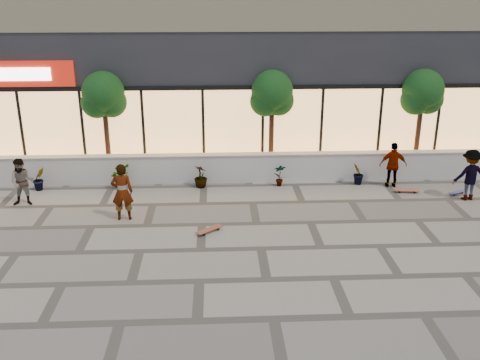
{
  "coord_description": "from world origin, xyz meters",
  "views": [
    {
      "loc": [
        0.45,
        -11.29,
        6.66
      ],
      "look_at": [
        1.15,
        3.53,
        1.3
      ],
      "focal_mm": 40.0,
      "sensor_mm": 36.0,
      "label": 1
    }
  ],
  "objects_px": {
    "skater_right_near": "(393,165)",
    "skater_right_far": "(470,175)",
    "skater_center": "(122,192)",
    "skateboard_right_near": "(407,190)",
    "tree_midwest": "(104,97)",
    "tree_east": "(422,95)",
    "skateboard_right_far": "(457,192)",
    "tree_mideast": "(272,96)",
    "skateboard_center": "(209,230)",
    "skater_left": "(22,182)"
  },
  "relations": [
    {
      "from": "skater_center",
      "to": "skater_left",
      "type": "distance_m",
      "value": 3.64
    },
    {
      "from": "skateboard_center",
      "to": "skateboard_right_near",
      "type": "distance_m",
      "value": 7.35
    },
    {
      "from": "skater_right_near",
      "to": "skater_right_far",
      "type": "distance_m",
      "value": 2.5
    },
    {
      "from": "tree_mideast",
      "to": "skateboard_right_far",
      "type": "bearing_deg",
      "value": -20.85
    },
    {
      "from": "tree_midwest",
      "to": "skateboard_right_far",
      "type": "height_order",
      "value": "tree_midwest"
    },
    {
      "from": "skater_center",
      "to": "tree_midwest",
      "type": "bearing_deg",
      "value": -78.33
    },
    {
      "from": "skater_center",
      "to": "skateboard_right_near",
      "type": "distance_m",
      "value": 9.58
    },
    {
      "from": "tree_midwest",
      "to": "tree_mideast",
      "type": "distance_m",
      "value": 6.0
    },
    {
      "from": "skater_right_far",
      "to": "skateboard_center",
      "type": "bearing_deg",
      "value": 8.71
    },
    {
      "from": "skater_left",
      "to": "skateboard_right_near",
      "type": "height_order",
      "value": "skater_left"
    },
    {
      "from": "tree_mideast",
      "to": "skater_left",
      "type": "relative_size",
      "value": 2.5
    },
    {
      "from": "tree_midwest",
      "to": "tree_east",
      "type": "relative_size",
      "value": 1.0
    },
    {
      "from": "tree_midwest",
      "to": "skater_left",
      "type": "height_order",
      "value": "tree_midwest"
    },
    {
      "from": "skater_right_near",
      "to": "skateboard_right_near",
      "type": "relative_size",
      "value": 1.88
    },
    {
      "from": "skateboard_right_near",
      "to": "tree_midwest",
      "type": "bearing_deg",
      "value": 175.36
    },
    {
      "from": "skater_left",
      "to": "skateboard_right_far",
      "type": "height_order",
      "value": "skater_left"
    },
    {
      "from": "tree_mideast",
      "to": "skateboard_right_far",
      "type": "distance_m",
      "value": 7.21
    },
    {
      "from": "skater_right_near",
      "to": "tree_mideast",
      "type": "bearing_deg",
      "value": -12.31
    },
    {
      "from": "tree_east",
      "to": "skater_left",
      "type": "relative_size",
      "value": 2.5
    },
    {
      "from": "tree_mideast",
      "to": "tree_midwest",
      "type": "bearing_deg",
      "value": 180.0
    },
    {
      "from": "tree_midwest",
      "to": "tree_mideast",
      "type": "relative_size",
      "value": 1.0
    },
    {
      "from": "skateboard_center",
      "to": "skateboard_right_near",
      "type": "height_order",
      "value": "skateboard_center"
    },
    {
      "from": "skater_right_far",
      "to": "skateboard_right_near",
      "type": "height_order",
      "value": "skater_right_far"
    },
    {
      "from": "skateboard_right_near",
      "to": "skater_right_far",
      "type": "bearing_deg",
      "value": -14.08
    },
    {
      "from": "skater_center",
      "to": "skateboard_right_near",
      "type": "xyz_separation_m",
      "value": [
        9.38,
        1.79,
        -0.8
      ]
    },
    {
      "from": "skateboard_right_near",
      "to": "skater_center",
      "type": "bearing_deg",
      "value": -162.4
    },
    {
      "from": "tree_east",
      "to": "skater_right_near",
      "type": "relative_size",
      "value": 2.43
    },
    {
      "from": "tree_east",
      "to": "skateboard_center",
      "type": "xyz_separation_m",
      "value": [
        -7.77,
        -4.98,
        -2.9
      ]
    },
    {
      "from": "tree_east",
      "to": "skateboard_right_far",
      "type": "distance_m",
      "value": 3.8
    },
    {
      "from": "skateboard_right_near",
      "to": "skateboard_right_far",
      "type": "xyz_separation_m",
      "value": [
        1.66,
        -0.22,
        -0.01
      ]
    },
    {
      "from": "skateboard_center",
      "to": "skater_center",
      "type": "bearing_deg",
      "value": 118.08
    },
    {
      "from": "tree_midwest",
      "to": "tree_east",
      "type": "bearing_deg",
      "value": 0.0
    },
    {
      "from": "tree_midwest",
      "to": "skater_right_near",
      "type": "bearing_deg",
      "value": -8.48
    },
    {
      "from": "skater_left",
      "to": "skater_right_far",
      "type": "relative_size",
      "value": 0.91
    },
    {
      "from": "tree_mideast",
      "to": "skater_center",
      "type": "bearing_deg",
      "value": -141.26
    },
    {
      "from": "skater_right_near",
      "to": "skateboard_right_near",
      "type": "height_order",
      "value": "skater_right_near"
    },
    {
      "from": "tree_mideast",
      "to": "skater_right_far",
      "type": "xyz_separation_m",
      "value": [
        6.29,
        -2.8,
        -2.13
      ]
    },
    {
      "from": "tree_midwest",
      "to": "tree_east",
      "type": "xyz_separation_m",
      "value": [
        11.5,
        0.0,
        0.0
      ]
    },
    {
      "from": "skater_right_near",
      "to": "skater_left",
      "type": "bearing_deg",
      "value": 12.77
    },
    {
      "from": "skater_right_far",
      "to": "skater_left",
      "type": "bearing_deg",
      "value": -6.29
    },
    {
      "from": "skater_center",
      "to": "skater_left",
      "type": "height_order",
      "value": "skater_center"
    },
    {
      "from": "tree_midwest",
      "to": "skater_right_near",
      "type": "xyz_separation_m",
      "value": [
        10.15,
        -1.51,
        -2.18
      ]
    },
    {
      "from": "skateboard_right_far",
      "to": "tree_east",
      "type": "bearing_deg",
      "value": 78.09
    },
    {
      "from": "skater_left",
      "to": "skateboard_center",
      "type": "distance_m",
      "value": 6.49
    },
    {
      "from": "skateboard_center",
      "to": "tree_mideast",
      "type": "bearing_deg",
      "value": 25.74
    },
    {
      "from": "tree_east",
      "to": "skateboard_right_far",
      "type": "bearing_deg",
      "value": -74.26
    },
    {
      "from": "skater_left",
      "to": "skater_right_near",
      "type": "height_order",
      "value": "skater_right_near"
    },
    {
      "from": "tree_midwest",
      "to": "skater_right_far",
      "type": "relative_size",
      "value": 2.29
    },
    {
      "from": "tree_mideast",
      "to": "skateboard_center",
      "type": "bearing_deg",
      "value": -114.56
    },
    {
      "from": "skater_right_near",
      "to": "tree_midwest",
      "type": "bearing_deg",
      "value": -0.76
    }
  ]
}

